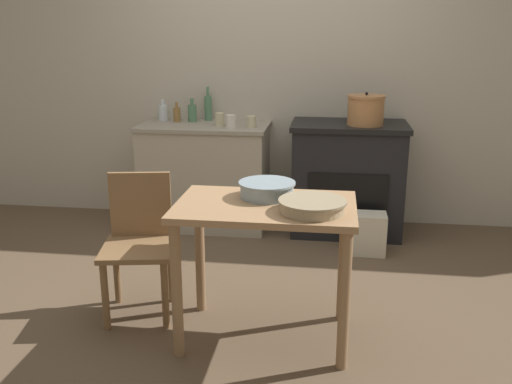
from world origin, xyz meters
name	(u,v)px	position (x,y,z in m)	size (l,w,h in m)	color
ground_plane	(248,293)	(0.00, 0.00, 0.00)	(14.00, 14.00, 0.00)	brown
wall_back	(276,71)	(0.00, 1.58, 1.27)	(8.00, 0.07, 2.55)	beige
counter_cabinet	(205,175)	(-0.55, 1.27, 0.43)	(1.06, 0.60, 0.87)	#B2A893
stove	(347,178)	(0.63, 1.27, 0.45)	(0.91, 0.60, 0.90)	black
work_table	(265,229)	(0.17, -0.50, 0.62)	(0.93, 0.60, 0.76)	#A87F56
chair	(139,240)	(-0.59, -0.29, 0.44)	(0.46, 0.46, 0.82)	olive
flour_sack	(367,233)	(0.78, 0.79, 0.15)	(0.28, 0.20, 0.31)	beige
stock_pot	(366,110)	(0.74, 1.19, 1.02)	(0.29, 0.29, 0.25)	#B77A47
mixing_bowl_large	(267,189)	(0.16, -0.38, 0.81)	(0.30, 0.30, 0.08)	#93A8B2
mixing_bowl_small	(312,205)	(0.42, -0.60, 0.80)	(0.34, 0.34, 0.06)	tan
bottle_far_left	(208,107)	(-0.56, 1.47, 0.98)	(0.06, 0.06, 0.29)	#517F5B
bottle_left	(192,113)	(-0.68, 1.39, 0.94)	(0.07, 0.07, 0.19)	#517F5B
bottle_mid_left	(163,112)	(-0.94, 1.43, 0.94)	(0.08, 0.08, 0.18)	silver
bottle_center_left	(177,114)	(-0.81, 1.37, 0.93)	(0.06, 0.06, 0.16)	olive
cup_center	(252,122)	(-0.14, 1.17, 0.91)	(0.07, 0.07, 0.09)	beige
cup_center_right	(231,122)	(-0.30, 1.11, 0.92)	(0.08, 0.08, 0.10)	silver
cup_mid_right	(220,119)	(-0.41, 1.22, 0.92)	(0.07, 0.07, 0.10)	beige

